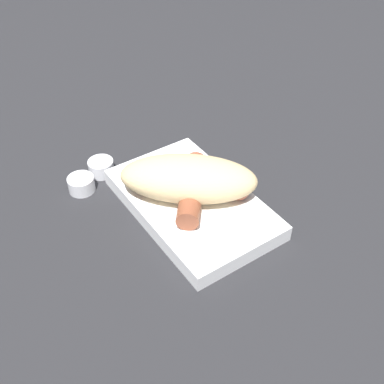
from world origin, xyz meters
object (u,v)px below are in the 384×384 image
food_tray (192,203)px  bread_roll (186,179)px  condiment_cup_far (81,185)px  sausage (192,186)px  condiment_cup_near (101,168)px

food_tray → bread_roll: size_ratio=1.23×
food_tray → condiment_cup_far: bearing=41.1°
bread_roll → sausage: (-0.00, -0.01, -0.01)m
food_tray → condiment_cup_near: food_tray is taller
bread_roll → condiment_cup_near: size_ratio=5.11×
condiment_cup_near → condiment_cup_far: size_ratio=1.00×
bread_roll → condiment_cup_far: bread_roll is taller
sausage → bread_roll: bearing=60.7°
bread_roll → condiment_cup_far: size_ratio=5.11×
bread_roll → condiment_cup_far: bearing=42.0°
sausage → condiment_cup_near: (0.15, 0.08, -0.03)m
sausage → condiment_cup_near: bearing=26.9°
condiment_cup_near → food_tray: bearing=-154.9°
sausage → condiment_cup_far: (0.13, 0.12, -0.03)m
condiment_cup_far → bread_roll: bearing=-138.0°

